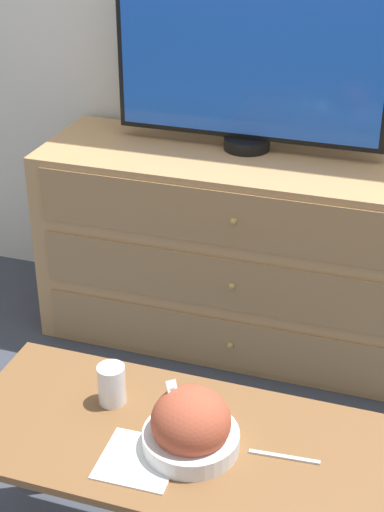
% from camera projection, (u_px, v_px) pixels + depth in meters
% --- Properties ---
extents(ground_plane, '(12.00, 12.00, 0.00)m').
position_uv_depth(ground_plane, '(292.00, 306.00, 3.25)').
color(ground_plane, '#383D47').
extents(dresser, '(1.52, 0.51, 0.73)m').
position_uv_depth(dresser, '(250.00, 253.00, 2.87)').
color(dresser, tan).
rests_on(dresser, ground_plane).
extents(tv, '(0.95, 0.16, 0.65)m').
position_uv_depth(tv, '(250.00, 55.00, 2.63)').
color(tv, black).
rests_on(tv, dresser).
extents(coffee_table, '(1.00, 0.47, 0.49)m').
position_uv_depth(coffee_table, '(170.00, 462.00, 1.85)').
color(coffee_table, brown).
rests_on(coffee_table, ground_plane).
extents(takeout_bowl, '(0.22, 0.22, 0.16)m').
position_uv_depth(takeout_bowl, '(191.00, 427.00, 1.75)').
color(takeout_bowl, silver).
rests_on(takeout_bowl, coffee_table).
extents(drink_cup, '(0.07, 0.07, 0.10)m').
position_uv_depth(drink_cup, '(112.00, 387.00, 1.91)').
color(drink_cup, beige).
rests_on(drink_cup, coffee_table).
extents(napkin, '(0.17, 0.17, 0.00)m').
position_uv_depth(napkin, '(139.00, 460.00, 1.74)').
color(napkin, white).
rests_on(napkin, coffee_table).
extents(knife, '(0.16, 0.02, 0.01)m').
position_uv_depth(knife, '(284.00, 457.00, 1.75)').
color(knife, silver).
rests_on(knife, coffee_table).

